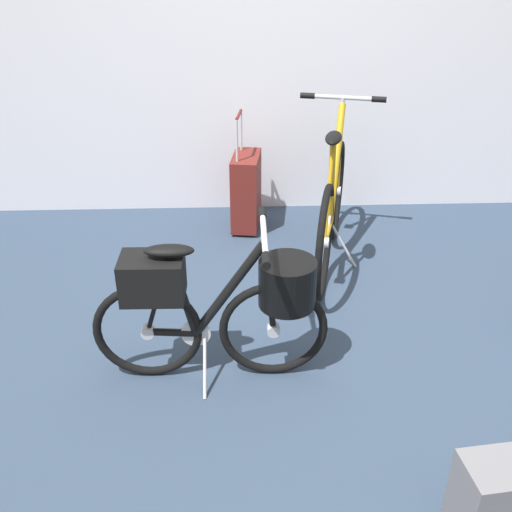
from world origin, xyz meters
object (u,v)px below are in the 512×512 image
rolling_suitcase (246,191)px  folding_bike_foreground (220,302)px  display_bike_left (332,208)px  backpack_on_floor (504,507)px

rolling_suitcase → folding_bike_foreground: bearing=-95.6°
folding_bike_foreground → display_bike_left: (0.68, 1.08, -0.04)m
folding_bike_foreground → rolling_suitcase: 1.62m
backpack_on_floor → display_bike_left: bearing=98.2°
folding_bike_foreground → backpack_on_floor: 1.37m
rolling_suitcase → backpack_on_floor: bearing=-72.4°
display_bike_left → rolling_suitcase: (-0.52, 0.53, -0.09)m
display_bike_left → backpack_on_floor: size_ratio=3.65×
display_bike_left → rolling_suitcase: size_ratio=1.70×
display_bike_left → rolling_suitcase: display_bike_left is taller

